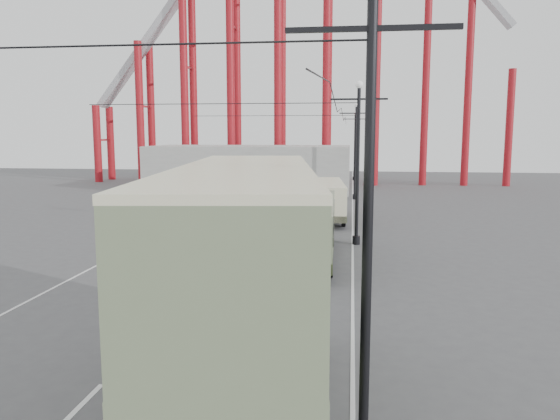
# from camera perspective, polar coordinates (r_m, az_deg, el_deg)

# --- Properties ---
(ground) EXTENTS (160.00, 160.00, 0.00)m
(ground) POSITION_cam_1_polar(r_m,az_deg,el_deg) (15.79, -13.25, -16.14)
(ground) COLOR #4A4A4C
(ground) RESTS_ON ground
(road_markings) EXTENTS (12.52, 120.00, 0.01)m
(road_markings) POSITION_cam_1_polar(r_m,az_deg,el_deg) (34.30, -2.93, -2.73)
(road_markings) COLOR silver
(road_markings) RESTS_ON ground
(lamp_post_near) EXTENTS (3.20, 0.44, 10.80)m
(lamp_post_near) POSITION_cam_1_polar(r_m,az_deg,el_deg) (10.53, 9.57, 15.85)
(lamp_post_near) COLOR black
(lamp_post_near) RESTS_ON ground
(lamp_post_mid) EXTENTS (3.20, 0.44, 9.32)m
(lamp_post_mid) POSITION_cam_1_polar(r_m,az_deg,el_deg) (31.48, 8.12, 4.80)
(lamp_post_mid) COLOR black
(lamp_post_mid) RESTS_ON ground
(lamp_post_far) EXTENTS (3.20, 0.44, 9.32)m
(lamp_post_far) POSITION_cam_1_polar(r_m,az_deg,el_deg) (53.46, 7.90, 6.11)
(lamp_post_far) COLOR black
(lamp_post_far) RESTS_ON ground
(lamp_post_distant) EXTENTS (3.20, 0.44, 9.32)m
(lamp_post_distant) POSITION_cam_1_polar(r_m,az_deg,el_deg) (75.45, 7.81, 6.65)
(lamp_post_distant) COLOR black
(lamp_post_distant) RESTS_ON ground
(fairground_shed) EXTENTS (22.00, 10.00, 5.00)m
(fairground_shed) POSITION_cam_1_polar(r_m,az_deg,el_deg) (61.60, -3.06, 4.39)
(fairground_shed) COLOR #9E9E99
(fairground_shed) RESTS_ON ground
(double_decker_bus) EXTENTS (4.02, 10.93, 5.73)m
(double_decker_bus) POSITION_cam_1_polar(r_m,az_deg,el_deg) (11.84, -3.60, -7.65)
(double_decker_bus) COLOR #394525
(double_decker_bus) RESTS_ON ground
(single_decker_green) EXTENTS (2.72, 10.66, 3.00)m
(single_decker_green) POSITION_cam_1_polar(r_m,az_deg,el_deg) (27.90, 3.13, -1.71)
(single_decker_green) COLOR #6E7D5B
(single_decker_green) RESTS_ON ground
(single_decker_cream) EXTENTS (3.05, 9.27, 2.83)m
(single_decker_cream) POSITION_cam_1_polar(r_m,az_deg,el_deg) (40.57, 4.95, 1.20)
(single_decker_cream) COLOR beige
(single_decker_cream) RESTS_ON ground
(pedestrian) EXTENTS (0.81, 0.60, 2.02)m
(pedestrian) POSITION_cam_1_polar(r_m,az_deg,el_deg) (20.22, -6.42, -7.51)
(pedestrian) COLOR black
(pedestrian) RESTS_ON ground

